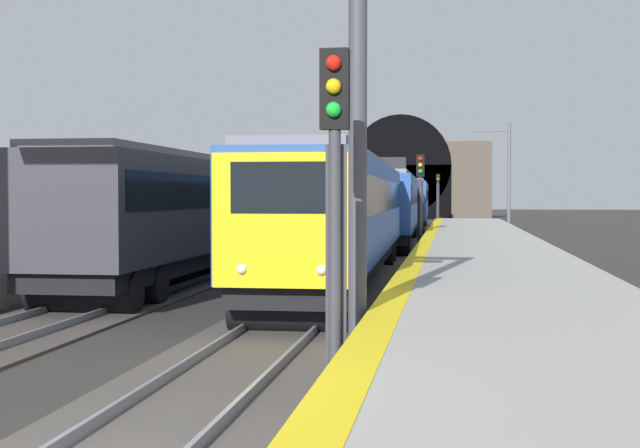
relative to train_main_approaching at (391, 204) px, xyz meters
The scene contains 9 objects.
platform_right_edge_strip 39.81m from the train_main_approaching, behind, with size 112.00×0.50×0.01m, color yellow.
train_main_approaching is the anchor object (origin of this frame).
train_adjacent_platform 5.43m from the train_main_approaching, 70.47° to the left, with size 63.26×2.97×4.87m.
railway_signal_near 35.76m from the train_main_approaching, behind, with size 0.39×0.38×4.65m.
railway_signal_mid 5.93m from the train_main_approaching, 162.04° to the right, with size 0.39×0.38×4.67m.
railway_signal_far 43.46m from the train_main_approaching, ahead, with size 0.39×0.38×4.91m.
overhead_signal_gantry 34.27m from the train_main_approaching, behind, with size 0.70×9.27×6.91m.
tunnel_portal 52.82m from the train_main_approaching, ahead, with size 2.90×20.49×11.90m.
catenary_mast_far 14.43m from the train_main_approaching, 29.42° to the right, with size 0.22×2.44×7.65m.
Camera 1 is at (-7.19, -3.35, 2.75)m, focal length 48.44 mm.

